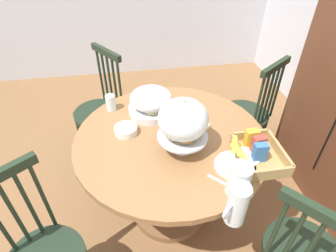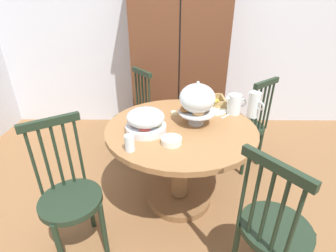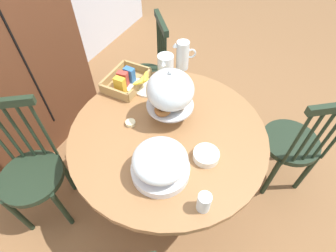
{
  "view_description": "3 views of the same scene",
  "coord_description": "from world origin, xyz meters",
  "px_view_note": "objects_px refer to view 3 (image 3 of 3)",
  "views": [
    {
      "loc": [
        1.18,
        -0.09,
        1.83
      ],
      "look_at": [
        -0.17,
        0.13,
        0.74
      ],
      "focal_mm": 29.58,
      "sensor_mm": 36.0,
      "label": 1
    },
    {
      "loc": [
        -0.16,
        -1.57,
        1.6
      ],
      "look_at": [
        -0.17,
        0.13,
        0.74
      ],
      "focal_mm": 26.47,
      "sensor_mm": 36.0,
      "label": 2
    },
    {
      "loc": [
        -0.93,
        -0.29,
        1.9
      ],
      "look_at": [
        -0.07,
        0.13,
        0.79
      ],
      "focal_mm": 27.47,
      "sensor_mm": 36.0,
      "label": 3
    }
  ],
  "objects_px": {
    "fruit_platter_covered": "(160,163)",
    "cereal_basket": "(128,81)",
    "china_plate_small": "(135,85)",
    "cereal_bowl": "(206,155)",
    "windsor_chair_facing_door": "(147,78)",
    "drinking_glass": "(204,202)",
    "china_plate_large": "(149,86)",
    "butter_dish": "(131,123)",
    "milk_pitcher": "(183,56)",
    "dining_table": "(168,153)",
    "windsor_chair_by_cabinet": "(292,144)",
    "pastry_stand_with_dome": "(170,92)",
    "orange_juice_pitcher": "(166,67)",
    "windsor_chair_far_side": "(32,174)"
  },
  "relations": [
    {
      "from": "china_plate_small",
      "to": "butter_dish",
      "type": "height_order",
      "value": "same"
    },
    {
      "from": "orange_juice_pitcher",
      "to": "butter_dish",
      "type": "bearing_deg",
      "value": -177.9
    },
    {
      "from": "cereal_basket",
      "to": "china_plate_large",
      "type": "distance_m",
      "value": 0.15
    },
    {
      "from": "fruit_platter_covered",
      "to": "drinking_glass",
      "type": "distance_m",
      "value": 0.28
    },
    {
      "from": "china_plate_small",
      "to": "butter_dish",
      "type": "bearing_deg",
      "value": -154.03
    },
    {
      "from": "windsor_chair_far_side",
      "to": "china_plate_large",
      "type": "xyz_separation_m",
      "value": [
        0.79,
        -0.44,
        0.29
      ]
    },
    {
      "from": "orange_juice_pitcher",
      "to": "drinking_glass",
      "type": "bearing_deg",
      "value": -143.31
    },
    {
      "from": "windsor_chair_by_cabinet",
      "to": "cereal_basket",
      "type": "distance_m",
      "value": 1.23
    },
    {
      "from": "dining_table",
      "to": "china_plate_small",
      "type": "bearing_deg",
      "value": 55.7
    },
    {
      "from": "fruit_platter_covered",
      "to": "butter_dish",
      "type": "relative_size",
      "value": 5.0
    },
    {
      "from": "china_plate_large",
      "to": "butter_dish",
      "type": "distance_m",
      "value": 0.35
    },
    {
      "from": "fruit_platter_covered",
      "to": "cereal_basket",
      "type": "distance_m",
      "value": 0.73
    },
    {
      "from": "pastry_stand_with_dome",
      "to": "orange_juice_pitcher",
      "type": "relative_size",
      "value": 1.77
    },
    {
      "from": "windsor_chair_by_cabinet",
      "to": "cereal_bowl",
      "type": "relative_size",
      "value": 6.96
    },
    {
      "from": "dining_table",
      "to": "butter_dish",
      "type": "distance_m",
      "value": 0.33
    },
    {
      "from": "windsor_chair_facing_door",
      "to": "fruit_platter_covered",
      "type": "xyz_separation_m",
      "value": [
        -0.95,
        -0.63,
        0.37
      ]
    },
    {
      "from": "windsor_chair_by_cabinet",
      "to": "windsor_chair_far_side",
      "type": "relative_size",
      "value": 1.0
    },
    {
      "from": "china_plate_large",
      "to": "drinking_glass",
      "type": "height_order",
      "value": "drinking_glass"
    },
    {
      "from": "pastry_stand_with_dome",
      "to": "fruit_platter_covered",
      "type": "bearing_deg",
      "value": -160.76
    },
    {
      "from": "china_plate_small",
      "to": "fruit_platter_covered",
      "type": "bearing_deg",
      "value": -138.27
    },
    {
      "from": "china_plate_large",
      "to": "drinking_glass",
      "type": "relative_size",
      "value": 2.0
    },
    {
      "from": "cereal_basket",
      "to": "cereal_bowl",
      "type": "distance_m",
      "value": 0.76
    },
    {
      "from": "milk_pitcher",
      "to": "china_plate_large",
      "type": "bearing_deg",
      "value": 158.97
    },
    {
      "from": "china_plate_small",
      "to": "cereal_basket",
      "type": "bearing_deg",
      "value": 97.35
    },
    {
      "from": "dining_table",
      "to": "windsor_chair_by_cabinet",
      "type": "relative_size",
      "value": 1.19
    },
    {
      "from": "windsor_chair_by_cabinet",
      "to": "pastry_stand_with_dome",
      "type": "relative_size",
      "value": 2.83
    },
    {
      "from": "pastry_stand_with_dome",
      "to": "windsor_chair_far_side",
      "type": "bearing_deg",
      "value": 131.46
    },
    {
      "from": "cereal_bowl",
      "to": "milk_pitcher",
      "type": "bearing_deg",
      "value": 33.27
    },
    {
      "from": "milk_pitcher",
      "to": "drinking_glass",
      "type": "relative_size",
      "value": 1.93
    },
    {
      "from": "dining_table",
      "to": "cereal_basket",
      "type": "height_order",
      "value": "cereal_basket"
    },
    {
      "from": "china_plate_small",
      "to": "orange_juice_pitcher",
      "type": "bearing_deg",
      "value": -32.41
    },
    {
      "from": "pastry_stand_with_dome",
      "to": "butter_dish",
      "type": "height_order",
      "value": "pastry_stand_with_dome"
    },
    {
      "from": "fruit_platter_covered",
      "to": "china_plate_large",
      "type": "distance_m",
      "value": 0.68
    },
    {
      "from": "dining_table",
      "to": "cereal_basket",
      "type": "bearing_deg",
      "value": 59.87
    },
    {
      "from": "cereal_basket",
      "to": "fruit_platter_covered",
      "type": "bearing_deg",
      "value": -134.74
    },
    {
      "from": "china_plate_large",
      "to": "cereal_bowl",
      "type": "height_order",
      "value": "cereal_bowl"
    },
    {
      "from": "drinking_glass",
      "to": "butter_dish",
      "type": "bearing_deg",
      "value": 63.02
    },
    {
      "from": "windsor_chair_by_cabinet",
      "to": "butter_dish",
      "type": "height_order",
      "value": "windsor_chair_by_cabinet"
    },
    {
      "from": "fruit_platter_covered",
      "to": "cereal_basket",
      "type": "relative_size",
      "value": 0.95
    },
    {
      "from": "china_plate_small",
      "to": "cereal_bowl",
      "type": "height_order",
      "value": "cereal_bowl"
    },
    {
      "from": "windsor_chair_by_cabinet",
      "to": "china_plate_small",
      "type": "bearing_deg",
      "value": 102.36
    },
    {
      "from": "windsor_chair_facing_door",
      "to": "drinking_glass",
      "type": "distance_m",
      "value": 1.41
    },
    {
      "from": "cereal_bowl",
      "to": "pastry_stand_with_dome",
      "type": "bearing_deg",
      "value": 58.05
    },
    {
      "from": "dining_table",
      "to": "china_plate_large",
      "type": "distance_m",
      "value": 0.48
    },
    {
      "from": "pastry_stand_with_dome",
      "to": "butter_dish",
      "type": "relative_size",
      "value": 5.73
    },
    {
      "from": "china_plate_large",
      "to": "butter_dish",
      "type": "relative_size",
      "value": 3.67
    },
    {
      "from": "windsor_chair_far_side",
      "to": "cereal_basket",
      "type": "xyz_separation_m",
      "value": [
        0.74,
        -0.31,
        0.33
      ]
    },
    {
      "from": "windsor_chair_far_side",
      "to": "butter_dish",
      "type": "relative_size",
      "value": 16.25
    },
    {
      "from": "dining_table",
      "to": "china_plate_small",
      "type": "distance_m",
      "value": 0.51
    },
    {
      "from": "dining_table",
      "to": "windsor_chair_by_cabinet",
      "type": "distance_m",
      "value": 0.88
    }
  ]
}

